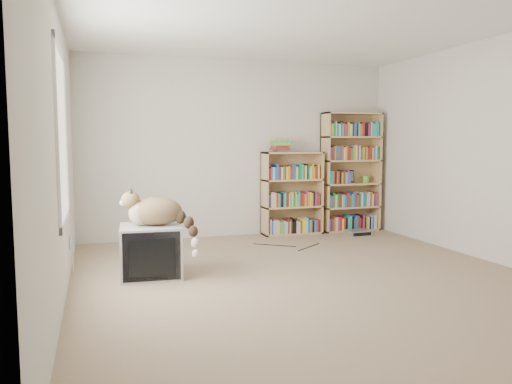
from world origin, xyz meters
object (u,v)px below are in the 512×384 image
object	(u,v)px
dvd_player	(358,233)
crt_tv	(151,251)
bookcase_tall	(350,175)
cat	(162,215)
bookcase_short	(292,197)

from	to	relation	value
dvd_player	crt_tv	bearing A→B (deg)	-157.56
bookcase_tall	dvd_player	world-z (taller)	bookcase_tall
bookcase_tall	dvd_player	bearing A→B (deg)	-101.47
cat	bookcase_short	bearing A→B (deg)	46.00
crt_tv	bookcase_tall	world-z (taller)	bookcase_tall
cat	dvd_player	size ratio (longest dim) A/B	2.22
cat	bookcase_short	world-z (taller)	bookcase_short
crt_tv	cat	world-z (taller)	cat
crt_tv	bookcase_short	world-z (taller)	bookcase_short
cat	bookcase_tall	world-z (taller)	bookcase_tall
cat	bookcase_tall	distance (m)	3.56
crt_tv	dvd_player	size ratio (longest dim) A/B	1.86
bookcase_short	dvd_player	bearing A→B (deg)	-26.14
crt_tv	dvd_player	bearing A→B (deg)	27.16
bookcase_short	cat	bearing A→B (deg)	-139.69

